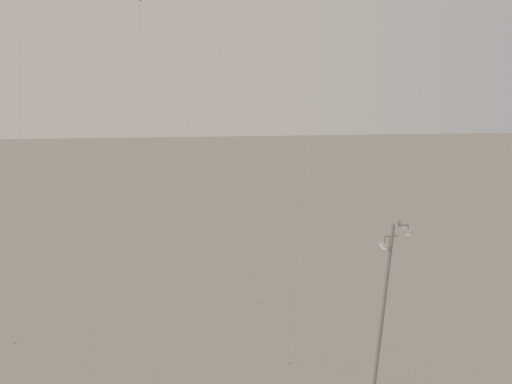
{
  "coord_description": "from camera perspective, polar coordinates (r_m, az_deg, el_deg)",
  "views": [
    {
      "loc": [
        -2.6,
        -23.1,
        16.87
      ],
      "look_at": [
        -0.41,
        5.0,
        9.38
      ],
      "focal_mm": 40.0,
      "sensor_mm": 36.0,
      "label": 1
    }
  ],
  "objects": [
    {
      "name": "kite_3",
      "position": [
        25.21,
        -11.17,
        8.7
      ],
      "size": [
        0.56,
        3.3,
        19.95
      ],
      "rotation": [
        0.0,
        0.0,
        -0.18
      ],
      "color": "maroon",
      "rests_on": "ground"
    },
    {
      "name": "kite_1",
      "position": [
        30.23,
        -2.49,
        16.18
      ],
      "size": [
        11.67,
        8.39,
        24.24
      ],
      "rotation": [
        0.0,
        0.0,
        -0.49
      ],
      "color": "black",
      "rests_on": "ground"
    },
    {
      "name": "kite_4",
      "position": [
        32.91,
        23.55,
        15.79
      ],
      "size": [
        1.56,
        6.15,
        24.45
      ],
      "rotation": [
        0.0,
        0.0,
        1.46
      ],
      "color": "black",
      "rests_on": "ground"
    },
    {
      "name": "street_lamp",
      "position": [
        27.03,
        12.72,
        -11.64
      ],
      "size": [
        1.6,
        0.7,
        9.32
      ],
      "color": "gray",
      "rests_on": "ground"
    }
  ]
}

